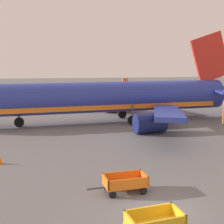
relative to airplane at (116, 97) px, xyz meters
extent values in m
plane|color=slate|center=(-1.18, -23.61, -3.05)|extent=(220.00, 220.00, 0.00)
cube|color=#518442|center=(-1.18, 35.30, -3.02)|extent=(220.00, 28.00, 0.06)
cylinder|color=#28389E|center=(-1.02, -0.12, 0.10)|extent=(30.23, 7.25, 3.70)
cube|color=orange|center=(-1.02, -0.12, -0.92)|extent=(27.23, 6.70, 0.56)
cube|color=#28389E|center=(4.07, -7.92, -0.57)|extent=(5.91, 13.23, 1.35)
cylinder|color=navy|center=(2.66, -6.52, -1.92)|extent=(3.43, 2.47, 2.10)
cube|color=#28389E|center=(2.08, 8.66, -0.57)|extent=(8.55, 12.64, 1.35)
cube|color=orange|center=(3.91, 15.43, 0.38)|extent=(1.06, 0.71, 1.90)
cylinder|color=navy|center=(1.04, 6.96, -1.92)|extent=(3.43, 2.47, 2.10)
cube|color=red|center=(12.68, 1.52, 4.85)|extent=(5.98, 1.07, 6.88)
cube|color=#28389E|center=(13.26, -1.63, 0.70)|extent=(2.77, 5.45, 0.24)
cube|color=#28389E|center=(12.50, 4.72, 0.70)|extent=(3.82, 5.48, 0.24)
cylinder|color=#4C4C51|center=(-11.45, -1.37, -1.48)|extent=(0.20, 0.20, 2.04)
cylinder|color=black|center=(-11.45, -1.37, -2.50)|extent=(1.15, 0.58, 1.10)
cylinder|color=#4C4C51|center=(1.72, -2.01, -1.48)|extent=(0.20, 0.20, 2.04)
cylinder|color=black|center=(1.72, -2.01, -2.50)|extent=(1.15, 0.58, 1.10)
cylinder|color=#4C4C51|center=(1.20, 2.36, -1.48)|extent=(0.20, 0.20, 2.04)
cylinder|color=black|center=(1.20, 2.36, -2.50)|extent=(1.15, 0.58, 1.10)
cube|color=gold|center=(-2.14, -24.86, -2.26)|extent=(2.47, 0.58, 0.55)
cube|color=gold|center=(-3.20, -25.73, -2.26)|extent=(0.37, 1.39, 0.55)
cube|color=gold|center=(-0.84, -25.27, -2.26)|extent=(0.37, 1.39, 0.55)
cylinder|color=black|center=(-1.20, -24.77, -2.83)|extent=(0.46, 0.24, 0.44)
cube|color=orange|center=(-2.51, -20.76, -2.57)|extent=(2.67, 1.74, 0.08)
cube|color=orange|center=(-2.42, -21.41, -2.26)|extent=(2.49, 0.45, 0.55)
cube|color=orange|center=(-2.61, -20.12, -2.26)|extent=(2.49, 0.45, 0.55)
cube|color=orange|center=(-3.70, -20.93, -2.26)|extent=(0.29, 1.40, 0.55)
cube|color=orange|center=(-1.33, -20.60, -2.26)|extent=(0.29, 1.40, 0.55)
cylinder|color=#2D2D33|center=(-4.30, -21.02, -2.61)|extent=(1.00, 0.22, 0.08)
cylinder|color=black|center=(-3.36, -21.45, -2.83)|extent=(0.46, 0.22, 0.44)
cylinder|color=black|center=(-3.52, -20.34, -2.83)|extent=(0.46, 0.22, 0.44)
cylinder|color=black|center=(-1.51, -21.19, -2.83)|extent=(0.46, 0.22, 0.44)
cylinder|color=black|center=(-1.66, -20.08, -2.83)|extent=(0.46, 0.22, 0.44)
cone|color=orange|center=(-10.93, -14.52, -2.77)|extent=(0.44, 0.44, 0.58)
camera|label=1|loc=(-5.70, -38.30, 4.86)|focal=50.94mm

